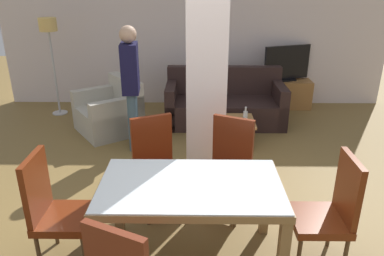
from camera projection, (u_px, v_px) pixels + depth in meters
name	position (u px, v px, depth m)	size (l,w,h in m)	color
back_wall	(195.00, 33.00, 6.95)	(7.20, 0.09, 2.70)	silver
divider_pillar	(206.00, 70.00, 4.22)	(0.45, 0.35, 2.70)	silver
dining_table	(191.00, 201.00, 3.11)	(1.51, 0.88, 0.77)	olive
dining_chair_head_left	(54.00, 207.00, 3.15)	(0.46, 0.46, 1.01)	#62230C
dining_chair_far_right	(228.00, 164.00, 3.87)	(0.61, 0.61, 1.01)	#5F220F
dining_chair_head_right	(330.00, 209.00, 3.12)	(0.46, 0.46, 1.01)	#62250E
dining_chair_far_left	(156.00, 162.00, 3.90)	(0.61, 0.61, 1.01)	#65200C
sofa	(225.00, 105.00, 6.34)	(1.96, 0.90, 0.90)	black
armchair	(111.00, 114.00, 5.98)	(1.23, 1.24, 0.84)	#B7B2A4
coffee_table	(234.00, 132.00, 5.50)	(0.58, 0.58, 0.39)	#A0703D
bottle	(245.00, 116.00, 5.33)	(0.07, 0.07, 0.23)	#B2B7BC
tv_stand	(284.00, 94.00, 7.08)	(0.98, 0.40, 0.52)	#A26A35
tv_screen	(287.00, 64.00, 6.87)	(0.88, 0.37, 0.65)	black
floor_lamp	(49.00, 35.00, 6.32)	(0.30, 0.30, 1.69)	#B7B7BC
standing_person	(131.00, 80.00, 5.10)	(0.25, 0.40, 1.75)	#3B5364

